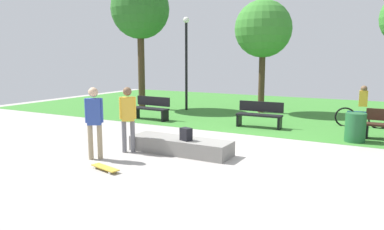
% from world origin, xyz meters
% --- Properties ---
extents(ground_plane, '(28.00, 28.00, 0.00)m').
position_xyz_m(ground_plane, '(0.00, 0.00, 0.00)').
color(ground_plane, '#9E9993').
extents(grass_lawn, '(26.60, 12.16, 0.01)m').
position_xyz_m(grass_lawn, '(0.00, 7.92, 0.00)').
color(grass_lawn, '#387A2D').
rests_on(grass_lawn, ground_plane).
extents(concrete_ledge, '(2.72, 0.80, 0.39)m').
position_xyz_m(concrete_ledge, '(-0.81, -1.17, 0.19)').
color(concrete_ledge, gray).
rests_on(concrete_ledge, ground_plane).
extents(backpack_on_ledge, '(0.33, 0.29, 0.32)m').
position_xyz_m(backpack_on_ledge, '(-0.57, -1.30, 0.55)').
color(backpack_on_ledge, black).
rests_on(backpack_on_ledge, concrete_ledge).
extents(skater_performing_trick, '(0.38, 0.35, 1.76)m').
position_xyz_m(skater_performing_trick, '(-2.34, -2.66, 1.03)').
color(skater_performing_trick, tan).
rests_on(skater_performing_trick, ground_plane).
extents(skater_watching, '(0.37, 0.36, 1.71)m').
position_xyz_m(skater_watching, '(-2.06, -1.73, 1.00)').
color(skater_watching, slate).
rests_on(skater_watching, ground_plane).
extents(skateboard_by_ledge, '(0.82, 0.39, 0.08)m').
position_xyz_m(skateboard_by_ledge, '(-1.50, -3.26, 0.06)').
color(skateboard_by_ledge, gold).
rests_on(skateboard_by_ledge, ground_plane).
extents(skateboard_spare, '(0.46, 0.82, 0.08)m').
position_xyz_m(skateboard_spare, '(-2.75, -0.20, 0.06)').
color(skateboard_spare, gold).
rests_on(skateboard_spare, ground_plane).
extents(park_bench_center_lawn, '(1.62, 0.52, 0.91)m').
position_xyz_m(park_bench_center_lawn, '(-0.16, 3.24, 0.48)').
color(park_bench_center_lawn, black).
rests_on(park_bench_center_lawn, ground_plane).
extents(park_bench_by_oak, '(1.63, 0.57, 0.91)m').
position_xyz_m(park_bench_by_oak, '(-4.49, 2.77, 0.48)').
color(park_bench_by_oak, black).
rests_on(park_bench_by_oak, ground_plane).
extents(tree_young_birch, '(2.50, 2.50, 4.95)m').
position_xyz_m(tree_young_birch, '(-1.27, 6.76, 3.67)').
color(tree_young_birch, '#42301E').
rests_on(tree_young_birch, grass_lawn).
extents(tree_leaning_ash, '(2.74, 2.74, 6.06)m').
position_xyz_m(tree_leaning_ash, '(-6.75, 5.23, 4.64)').
color(tree_leaning_ash, '#42301E').
rests_on(tree_leaning_ash, grass_lawn).
extents(lamp_post, '(0.28, 0.28, 4.30)m').
position_xyz_m(lamp_post, '(-4.63, 5.87, 2.60)').
color(lamp_post, black).
rests_on(lamp_post, ground_plane).
extents(trash_bin, '(0.58, 0.58, 0.85)m').
position_xyz_m(trash_bin, '(3.03, 2.42, 0.43)').
color(trash_bin, '#1E592D').
rests_on(trash_bin, ground_plane).
extents(cyclist_on_bicycle, '(1.82, 0.22, 1.52)m').
position_xyz_m(cyclist_on_bicycle, '(3.02, 5.00, 0.63)').
color(cyclist_on_bicycle, black).
rests_on(cyclist_on_bicycle, ground_plane).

